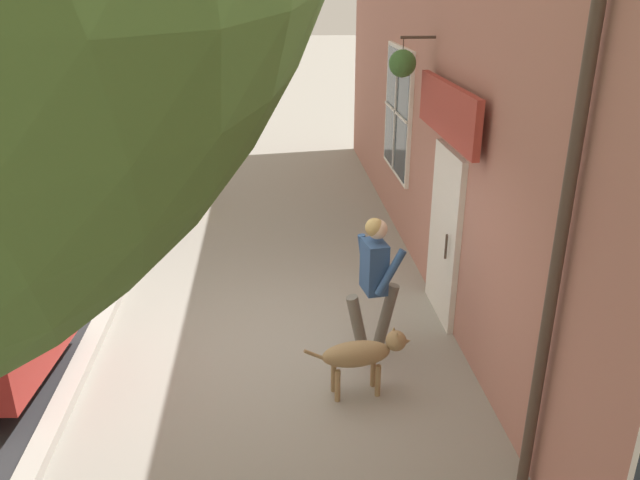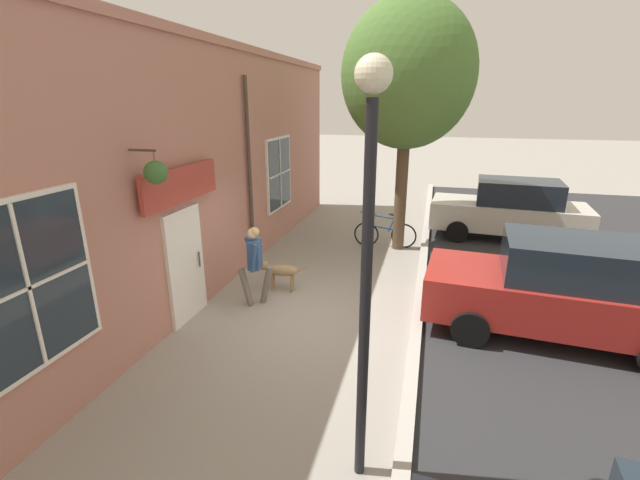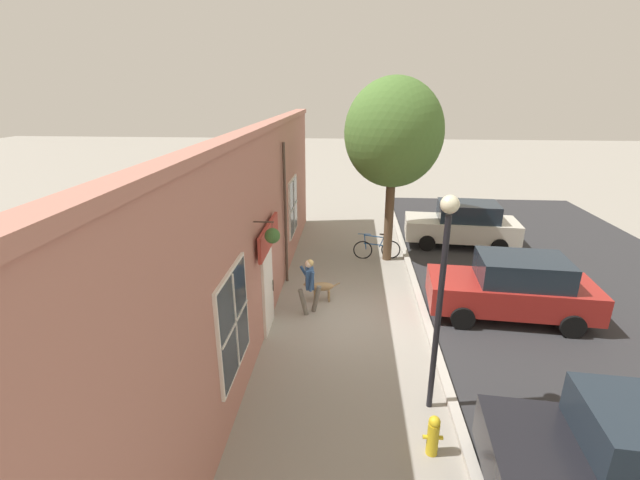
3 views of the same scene
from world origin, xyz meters
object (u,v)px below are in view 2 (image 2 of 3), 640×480
leaning_bicycle (385,233)px  parked_car_mid_block (561,288)px  parked_car_far_end (510,210)px  dog_on_leash (279,270)px  street_tree_by_curb (407,81)px  street_lamp (368,224)px  pedestrian_walking (255,259)px

leaning_bicycle → parked_car_mid_block: bearing=-49.7°
leaning_bicycle → parked_car_far_end: parked_car_far_end is taller
leaning_bicycle → dog_on_leash: bearing=-117.6°
parked_car_far_end → street_tree_by_curb: bearing=-150.8°
street_tree_by_curb → parked_car_mid_block: (3.08, -4.02, -3.51)m
street_tree_by_curb → street_lamp: size_ratio=1.49×
dog_on_leash → street_lamp: 5.50m
pedestrian_walking → street_tree_by_curb: size_ratio=0.25×
parked_car_mid_block → parked_car_far_end: size_ratio=1.00×
leaning_bicycle → parked_car_far_end: 3.87m
dog_on_leash → leaning_bicycle: size_ratio=0.63×
pedestrian_walking → parked_car_far_end: 8.12m
pedestrian_walking → parked_car_far_end: parked_car_far_end is taller
leaning_bicycle → parked_car_far_end: size_ratio=0.39×
leaning_bicycle → street_lamp: size_ratio=0.41×
pedestrian_walking → street_tree_by_curb: bearing=60.2°
dog_on_leash → leaning_bicycle: (1.85, 3.53, -0.08)m
parked_car_mid_block → parked_car_far_end: same height
pedestrian_walking → dog_on_leash: (0.22, 0.74, -0.50)m
street_tree_by_curb → leaning_bicycle: 4.03m
street_lamp → leaning_bicycle: bearing=94.7°
street_tree_by_curb → street_lamp: bearing=-87.9°
street_tree_by_curb → leaning_bicycle: bearing=175.2°
street_tree_by_curb → parked_car_mid_block: bearing=-52.6°
dog_on_leash → parked_car_mid_block: parked_car_mid_block is taller
dog_on_leash → parked_car_mid_block: (5.28, -0.52, 0.42)m
dog_on_leash → leaning_bicycle: 3.99m
street_tree_by_curb → parked_car_far_end: bearing=29.2°
leaning_bicycle → parked_car_far_end: (3.44, 1.70, 0.50)m
pedestrian_walking → parked_car_mid_block: size_ratio=0.37×
parked_car_mid_block → parked_car_far_end: 5.74m
dog_on_leash → parked_car_far_end: bearing=44.7°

